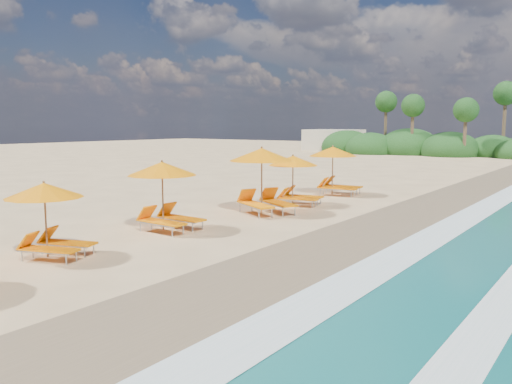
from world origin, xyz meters
TOP-DOWN VIEW (x-y plane):
  - ground at (0.00, 0.00)m, footprint 160.00×160.00m
  - wet_sand at (4.00, 0.00)m, footprint 4.00×160.00m
  - surf_foam at (6.70, 0.00)m, footprint 4.00×160.00m
  - station_1 at (-1.92, -6.54)m, footprint 2.63×2.59m
  - station_2 at (-2.04, -2.24)m, footprint 2.54×2.34m
  - station_3 at (-1.34, 2.39)m, footprint 3.50×3.50m
  - station_4 at (-1.38, 4.90)m, footprint 2.71×2.61m
  - station_5 at (-1.55, 8.95)m, footprint 2.91×2.76m
  - treeline at (-9.94, 45.51)m, footprint 25.80×8.80m
  - beach_building at (-22.00, 48.00)m, footprint 7.00×5.00m

SIDE VIEW (x-z plane):
  - ground at x=0.00m, z-range 0.00..0.00m
  - wet_sand at x=4.00m, z-range 0.00..0.01m
  - surf_foam at x=6.70m, z-range 0.02..0.03m
  - treeline at x=-9.94m, z-range -3.87..5.86m
  - station_1 at x=-1.92m, z-range 0.12..2.17m
  - station_4 at x=-1.38m, z-range 0.13..2.35m
  - station_2 at x=-2.04m, z-range 0.14..2.48m
  - station_5 at x=-1.55m, z-range 0.15..2.61m
  - beach_building at x=-22.00m, z-range 0.00..2.80m
  - station_3 at x=-1.34m, z-range 0.16..2.80m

